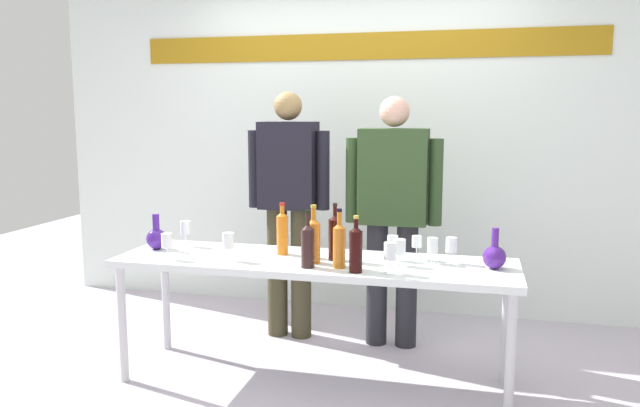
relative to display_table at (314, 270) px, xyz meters
The scene contains 22 objects.
ground_plane 0.67m from the display_table, ahead, with size 10.00×10.00×0.00m, color #BBB1C1.
back_wall 1.72m from the display_table, 90.00° to the left, with size 5.04×0.11×3.00m.
display_table is the anchor object (origin of this frame).
decanter_blue_left 1.01m from the display_table, behind, with size 0.12×0.12×0.22m.
decanter_blue_right 1.00m from the display_table, ahead, with size 0.12×0.12×0.22m.
presenter_left 0.84m from the display_table, 117.09° to the left, with size 0.57×0.22×1.69m.
presenter_right 0.83m from the display_table, 62.91° to the left, with size 0.63×0.22×1.66m.
wine_bottle_0 0.26m from the display_table, 85.45° to the right, with size 0.07×0.07×0.31m.
wine_bottle_1 0.40m from the display_table, 37.38° to the right, with size 0.07×0.07×0.30m.
wine_bottle_2 0.30m from the display_table, 157.22° to the left, with size 0.07×0.07×0.31m.
wine_bottle_3 0.30m from the display_table, 39.20° to the right, with size 0.07×0.07×0.32m.
wine_bottle_4 0.23m from the display_table, 11.32° to the left, with size 0.07×0.07×0.32m.
wine_bottle_5 0.21m from the display_table, 75.55° to the right, with size 0.07×0.07×0.33m.
wine_glass_left_0 0.51m from the display_table, 163.63° to the right, with size 0.07×0.07×0.16m.
wine_glass_left_1 0.85m from the display_table, 166.85° to the right, with size 0.06×0.06×0.15m.
wine_glass_left_2 0.90m from the display_table, 169.29° to the left, with size 0.07×0.07×0.16m.
wine_glass_right_0 0.61m from the display_table, 14.97° to the left, with size 0.06×0.06×0.14m.
wine_glass_right_1 0.53m from the display_table, 23.32° to the right, with size 0.07×0.07×0.16m.
wine_glass_right_2 0.47m from the display_table, 13.01° to the left, with size 0.06×0.06×0.14m.
wine_glass_right_3 0.51m from the display_table, ahead, with size 0.07×0.07×0.15m.
wine_glass_right_4 0.78m from the display_table, ahead, with size 0.06×0.06×0.14m.
wine_glass_right_5 0.68m from the display_table, ahead, with size 0.06×0.06×0.15m.
Camera 1 is at (0.87, -3.34, 1.56)m, focal length 35.03 mm.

